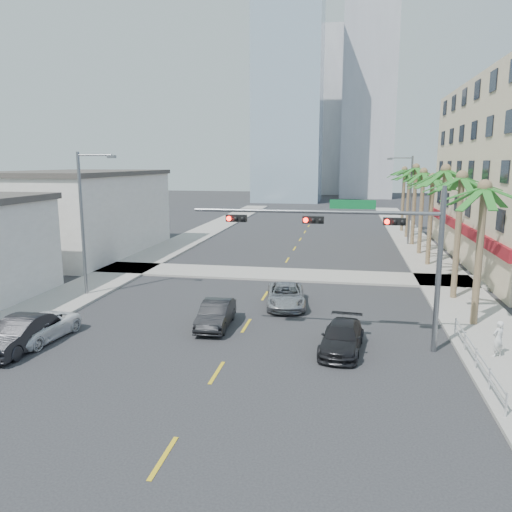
{
  "coord_description": "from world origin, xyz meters",
  "views": [
    {
      "loc": [
        4.96,
        -14.33,
        8.37
      ],
      "look_at": [
        0.31,
        11.11,
        3.5
      ],
      "focal_mm": 35.0,
      "sensor_mm": 36.0,
      "label": 1
    }
  ],
  "objects_px": {
    "car_parked_far": "(39,328)",
    "car_lane_right": "(342,338)",
    "car_lane_left": "(216,314)",
    "pedestrian": "(498,339)",
    "car_parked_mid": "(20,334)",
    "car_lane_center": "(286,295)",
    "traffic_signal_mast": "(365,238)"
  },
  "relations": [
    {
      "from": "traffic_signal_mast",
      "to": "car_lane_left",
      "type": "bearing_deg",
      "value": 167.77
    },
    {
      "from": "car_parked_mid",
      "to": "pedestrian",
      "type": "distance_m",
      "value": 21.07
    },
    {
      "from": "pedestrian",
      "to": "car_lane_center",
      "type": "bearing_deg",
      "value": -64.71
    },
    {
      "from": "car_lane_left",
      "to": "pedestrian",
      "type": "relative_size",
      "value": 2.58
    },
    {
      "from": "car_lane_left",
      "to": "pedestrian",
      "type": "xyz_separation_m",
      "value": [
        13.01,
        -2.04,
        0.27
      ]
    },
    {
      "from": "car_parked_mid",
      "to": "car_lane_center",
      "type": "height_order",
      "value": "car_parked_mid"
    },
    {
      "from": "pedestrian",
      "to": "traffic_signal_mast",
      "type": "bearing_deg",
      "value": -36.32
    },
    {
      "from": "traffic_signal_mast",
      "to": "car_parked_far",
      "type": "height_order",
      "value": "traffic_signal_mast"
    },
    {
      "from": "car_parked_mid",
      "to": "car_lane_left",
      "type": "xyz_separation_m",
      "value": [
        7.9,
        4.66,
        -0.06
      ]
    },
    {
      "from": "car_lane_right",
      "to": "car_lane_left",
      "type": "bearing_deg",
      "value": 167.01
    },
    {
      "from": "car_parked_far",
      "to": "car_lane_center",
      "type": "relative_size",
      "value": 0.91
    },
    {
      "from": "car_parked_far",
      "to": "car_lane_right",
      "type": "relative_size",
      "value": 1.0
    },
    {
      "from": "car_parked_mid",
      "to": "car_lane_right",
      "type": "distance_m",
      "value": 14.54
    },
    {
      "from": "car_lane_right",
      "to": "traffic_signal_mast",
      "type": "bearing_deg",
      "value": 42.05
    },
    {
      "from": "car_lane_center",
      "to": "car_lane_right",
      "type": "xyz_separation_m",
      "value": [
        3.34,
        -6.61,
        -0.03
      ]
    },
    {
      "from": "car_lane_center",
      "to": "car_parked_mid",
      "type": "bearing_deg",
      "value": -148.17
    },
    {
      "from": "car_lane_left",
      "to": "car_lane_right",
      "type": "relative_size",
      "value": 0.96
    },
    {
      "from": "car_parked_far",
      "to": "car_lane_center",
      "type": "distance_m",
      "value": 13.39
    },
    {
      "from": "traffic_signal_mast",
      "to": "car_lane_left",
      "type": "height_order",
      "value": "traffic_signal_mast"
    },
    {
      "from": "car_parked_far",
      "to": "pedestrian",
      "type": "relative_size",
      "value": 2.7
    },
    {
      "from": "car_lane_center",
      "to": "pedestrian",
      "type": "bearing_deg",
      "value": -40.72
    },
    {
      "from": "car_parked_far",
      "to": "car_lane_right",
      "type": "bearing_deg",
      "value": 10.64
    },
    {
      "from": "car_lane_left",
      "to": "pedestrian",
      "type": "bearing_deg",
      "value": -11.61
    },
    {
      "from": "car_parked_mid",
      "to": "car_lane_right",
      "type": "bearing_deg",
      "value": 9.44
    },
    {
      "from": "car_lane_right",
      "to": "pedestrian",
      "type": "relative_size",
      "value": 2.69
    },
    {
      "from": "car_lane_right",
      "to": "pedestrian",
      "type": "bearing_deg",
      "value": 7.32
    },
    {
      "from": "car_parked_far",
      "to": "car_lane_left",
      "type": "xyz_separation_m",
      "value": [
        7.77,
        3.43,
        0.08
      ]
    },
    {
      "from": "car_lane_left",
      "to": "car_parked_far",
      "type": "bearing_deg",
      "value": -158.88
    },
    {
      "from": "car_lane_left",
      "to": "car_lane_center",
      "type": "distance_m",
      "value": 5.38
    },
    {
      "from": "car_lane_center",
      "to": "pedestrian",
      "type": "height_order",
      "value": "pedestrian"
    },
    {
      "from": "pedestrian",
      "to": "car_parked_mid",
      "type": "bearing_deg",
      "value": -24.55
    },
    {
      "from": "car_lane_center",
      "to": "pedestrian",
      "type": "distance_m",
      "value": 11.84
    }
  ]
}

